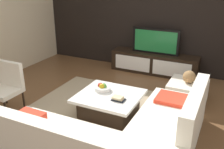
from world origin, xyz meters
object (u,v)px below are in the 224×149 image
object	(u,v)px
television	(156,41)
fruit_bowl	(102,88)
ottoman	(187,92)
accent_chair_near	(7,84)
media_console	(154,63)
decorative_ball	(189,77)
sectional_couch	(119,140)
coffee_table	(109,104)
book_stack	(118,99)

from	to	relation	value
television	fruit_bowl	size ratio (longest dim) A/B	4.05
ottoman	fruit_bowl	xyz separation A→B (m)	(-1.32, -0.97, 0.23)
accent_chair_near	media_console	bearing A→B (deg)	65.56
television	fruit_bowl	xyz separation A→B (m)	(-0.28, -2.20, -0.37)
ottoman	decorative_ball	bearing A→B (deg)	0.00
sectional_couch	decorative_ball	xyz separation A→B (m)	(0.51, 2.04, 0.23)
coffee_table	media_console	bearing A→B (deg)	87.51
book_stack	accent_chair_near	bearing A→B (deg)	-166.32
sectional_couch	decorative_ball	bearing A→B (deg)	75.88
ottoman	coffee_table	bearing A→B (deg)	-136.73
coffee_table	book_stack	bearing A→B (deg)	-28.40
sectional_couch	book_stack	xyz separation A→B (m)	(-0.40, 0.86, 0.13)
media_console	book_stack	distance (m)	2.43
media_console	television	size ratio (longest dim) A/B	1.86
sectional_couch	accent_chair_near	bearing A→B (deg)	170.78
ottoman	book_stack	bearing A→B (deg)	-127.49
fruit_bowl	media_console	bearing A→B (deg)	82.67
television	coffee_table	distance (m)	2.38
television	accent_chair_near	size ratio (longest dim) A/B	1.30
media_console	decorative_ball	distance (m)	1.63
ottoman	decorative_ball	size ratio (longest dim) A/B	2.95
ottoman	fruit_bowl	world-z (taller)	fruit_bowl
ottoman	book_stack	world-z (taller)	book_stack
decorative_ball	ottoman	bearing A→B (deg)	0.00
fruit_bowl	sectional_couch	bearing A→B (deg)	-53.31
media_console	television	bearing A→B (deg)	90.00
media_console	decorative_ball	size ratio (longest dim) A/B	8.88
media_console	decorative_ball	world-z (taller)	decorative_ball
accent_chair_near	decorative_ball	size ratio (longest dim) A/B	3.67
media_console	ottoman	world-z (taller)	media_console
accent_chair_near	fruit_bowl	distance (m)	1.69
coffee_table	decorative_ball	world-z (taller)	decorative_ball
coffee_table	fruit_bowl	bearing A→B (deg)	151.13
ottoman	book_stack	distance (m)	1.51
sectional_couch	decorative_ball	world-z (taller)	sectional_couch
accent_chair_near	book_stack	bearing A→B (deg)	21.52
ottoman	media_console	bearing A→B (deg)	130.01
sectional_couch	accent_chair_near	world-z (taller)	accent_chair_near
television	sectional_couch	size ratio (longest dim) A/B	0.47
fruit_bowl	decorative_ball	world-z (taller)	decorative_ball
sectional_couch	coffee_table	distance (m)	1.16
fruit_bowl	decorative_ball	xyz separation A→B (m)	(1.32, 0.97, 0.09)
media_console	fruit_bowl	size ratio (longest dim) A/B	7.53
ottoman	fruit_bowl	size ratio (longest dim) A/B	2.50
media_console	book_stack	world-z (taller)	media_console
media_console	decorative_ball	bearing A→B (deg)	-49.99
fruit_bowl	coffee_table	bearing A→B (deg)	-28.87
media_console	coffee_table	world-z (taller)	media_console
media_console	accent_chair_near	world-z (taller)	accent_chair_near
decorative_ball	television	bearing A→B (deg)	129.99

